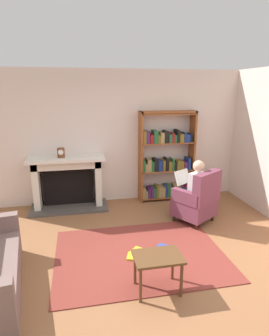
% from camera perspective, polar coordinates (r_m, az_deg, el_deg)
% --- Properties ---
extents(ground, '(14.00, 14.00, 0.00)m').
position_cam_1_polar(ground, '(4.08, 2.03, -19.04)').
color(ground, '#905C39').
extents(back_wall, '(5.60, 0.10, 2.70)m').
position_cam_1_polar(back_wall, '(5.95, -3.51, 6.14)').
color(back_wall, beige).
rests_on(back_wall, ground).
extents(area_rug, '(2.40, 1.80, 0.01)m').
position_cam_1_polar(area_rug, '(4.32, 1.08, -16.77)').
color(area_rug, maroon).
rests_on(area_rug, ground).
extents(fireplace, '(1.50, 0.64, 1.06)m').
position_cam_1_polar(fireplace, '(5.84, -13.14, -2.37)').
color(fireplace, '#4C4742').
rests_on(fireplace, ground).
extents(mantel_clock, '(0.14, 0.14, 0.18)m').
position_cam_1_polar(mantel_clock, '(5.60, -14.45, 2.98)').
color(mantel_clock, brown).
rests_on(mantel_clock, fireplace).
extents(bookshelf, '(1.16, 0.32, 1.89)m').
position_cam_1_polar(bookshelf, '(6.05, 6.26, 1.72)').
color(bookshelf, brown).
rests_on(bookshelf, ground).
extents(armchair_reading, '(0.87, 0.87, 0.97)m').
position_cam_1_polar(armchair_reading, '(5.19, 12.45, -6.24)').
color(armchair_reading, '#331E14').
rests_on(armchair_reading, ground).
extents(seated_reader, '(0.55, 0.59, 1.14)m').
position_cam_1_polar(seated_reader, '(5.18, 11.49, -3.89)').
color(seated_reader, silver).
rests_on(seated_reader, ground).
extents(side_table, '(0.56, 0.39, 0.46)m').
position_cam_1_polar(side_table, '(3.48, 4.67, -18.07)').
color(side_table, brown).
rests_on(side_table, ground).
extents(scattered_books, '(0.71, 0.36, 0.03)m').
position_cam_1_polar(scattered_books, '(4.34, 2.37, -16.30)').
color(scattered_books, gold).
rests_on(scattered_books, area_rug).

